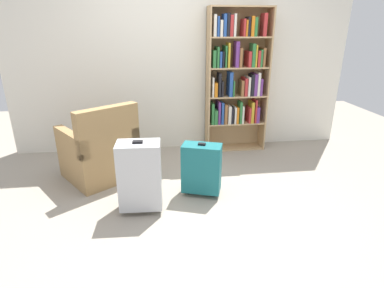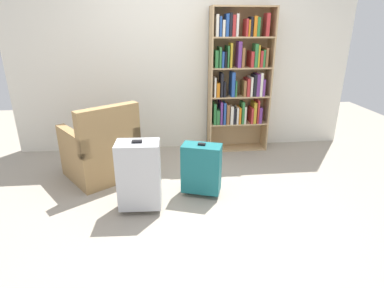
# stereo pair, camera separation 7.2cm
# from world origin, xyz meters

# --- Properties ---
(ground_plane) EXTENTS (8.19, 8.19, 0.00)m
(ground_plane) POSITION_xyz_m (0.00, 0.00, 0.00)
(ground_plane) COLOR #9E9384
(back_wall) EXTENTS (4.68, 0.10, 2.60)m
(back_wall) POSITION_xyz_m (0.00, 1.68, 1.30)
(back_wall) COLOR silver
(back_wall) RESTS_ON ground
(bookshelf) EXTENTS (0.83, 0.29, 1.92)m
(bookshelf) POSITION_xyz_m (0.73, 1.47, 1.02)
(bookshelf) COLOR tan
(bookshelf) RESTS_ON ground
(armchair) EXTENTS (0.98, 0.98, 0.90)m
(armchair) POSITION_xyz_m (-1.05, 0.74, 0.32)
(armchair) COLOR #9E7A4C
(armchair) RESTS_ON ground
(mug) EXTENTS (0.12, 0.08, 0.10)m
(mug) POSITION_xyz_m (-0.51, 0.63, 0.05)
(mug) COLOR #1959A5
(mug) RESTS_ON ground
(suitcase_silver) EXTENTS (0.41, 0.27, 0.72)m
(suitcase_silver) POSITION_xyz_m (-0.57, -0.03, 0.37)
(suitcase_silver) COLOR #B7BABF
(suitcase_silver) RESTS_ON ground
(suitcase_teal) EXTENTS (0.44, 0.32, 0.58)m
(suitcase_teal) POSITION_xyz_m (0.06, 0.19, 0.31)
(suitcase_teal) COLOR #19666B
(suitcase_teal) RESTS_ON ground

